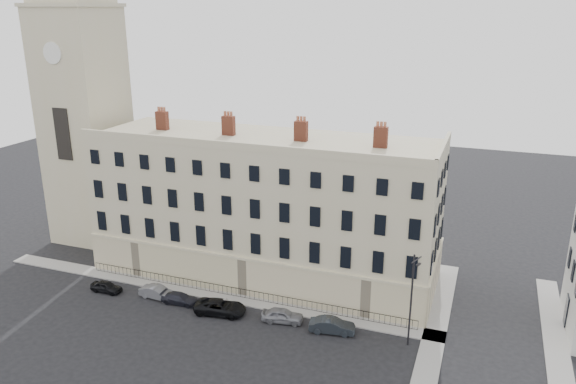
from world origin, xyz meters
name	(u,v)px	position (x,y,z in m)	size (l,w,h in m)	color
ground	(277,338)	(0.00, 0.00, 0.00)	(160.00, 160.00, 0.00)	black
terrace	(265,207)	(-5.97, 11.97, 7.50)	(36.22, 12.22, 17.00)	beige
church_tower	(82,89)	(-30.00, 14.00, 18.66)	(8.00, 8.13, 44.00)	beige
pavement_terrace	(203,293)	(-10.00, 5.00, 0.06)	(48.00, 2.00, 0.12)	gray
pavement_east_return	(438,319)	(13.00, 8.00, 0.06)	(2.00, 24.00, 0.12)	gray
pavement_adjacent	(553,328)	(23.00, 10.00, 0.06)	(2.00, 20.00, 0.12)	gray
railings	(241,293)	(-6.00, 5.40, 0.55)	(35.00, 0.04, 0.96)	black
car_a	(106,287)	(-19.44, 1.83, 0.57)	(1.33, 3.32, 1.13)	black
car_b	(158,292)	(-13.75, 2.51, 0.64)	(1.35, 3.86, 1.27)	slate
car_c	(180,298)	(-11.16, 2.35, 0.54)	(1.52, 3.73, 1.08)	black
car_d	(220,307)	(-6.55, 2.01, 0.68)	(2.26, 4.90, 1.36)	black
car_e	(282,315)	(-0.48, 2.67, 0.66)	(1.56, 3.88, 1.32)	gray
car_f	(332,326)	(4.32, 2.52, 0.68)	(1.43, 4.10, 1.35)	#20252B
streetlamp	(412,297)	(11.04, 2.80, 4.70)	(0.78, 1.76, 8.48)	#28272C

